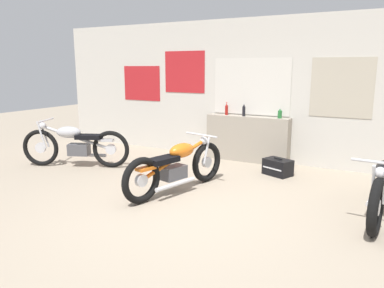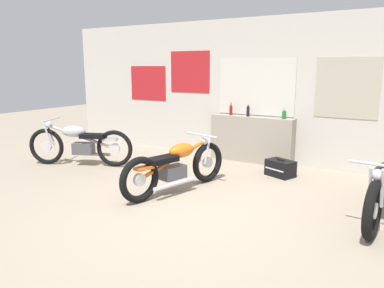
# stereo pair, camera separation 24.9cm
# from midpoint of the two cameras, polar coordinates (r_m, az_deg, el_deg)

# --- Properties ---
(ground_plane) EXTENTS (24.00, 24.00, 0.00)m
(ground_plane) POSITION_cam_midpoint_polar(r_m,az_deg,el_deg) (4.85, -0.65, -10.83)
(ground_plane) COLOR gray
(wall_back) EXTENTS (10.00, 0.07, 2.80)m
(wall_back) POSITION_cam_midpoint_polar(r_m,az_deg,el_deg) (7.49, 12.66, 7.90)
(wall_back) COLOR beige
(wall_back) RESTS_ON ground_plane
(sill_counter) EXTENTS (1.67, 0.28, 0.91)m
(sill_counter) POSITION_cam_midpoint_polar(r_m,az_deg,el_deg) (7.53, 9.98, 0.73)
(sill_counter) COLOR gray
(sill_counter) RESTS_ON ground_plane
(bottle_leftmost) EXTENTS (0.06, 0.06, 0.25)m
(bottle_leftmost) POSITION_cam_midpoint_polar(r_m,az_deg,el_deg) (7.62, 6.89, 5.24)
(bottle_leftmost) COLOR maroon
(bottle_leftmost) RESTS_ON sill_counter
(bottle_left_center) EXTENTS (0.06, 0.06, 0.26)m
(bottle_left_center) POSITION_cam_midpoint_polar(r_m,az_deg,el_deg) (7.45, 9.49, 5.05)
(bottle_left_center) COLOR black
(bottle_left_center) RESTS_ON sill_counter
(bottle_center) EXTENTS (0.08, 0.08, 0.20)m
(bottle_center) POSITION_cam_midpoint_polar(r_m,az_deg,el_deg) (7.24, 14.82, 4.41)
(bottle_center) COLOR #23662D
(bottle_center) RESTS_ON sill_counter
(motorcycle_orange) EXTENTS (0.75, 2.00, 0.82)m
(motorcycle_orange) POSITION_cam_midpoint_polar(r_m,az_deg,el_deg) (5.64, -1.12, -3.35)
(motorcycle_orange) COLOR black
(motorcycle_orange) RESTS_ON ground_plane
(motorcycle_silver) EXTENTS (1.94, 0.96, 0.89)m
(motorcycle_silver) POSITION_cam_midpoint_polar(r_m,az_deg,el_deg) (7.41, -15.79, 0.09)
(motorcycle_silver) COLOR black
(motorcycle_silver) RESTS_ON ground_plane
(hard_case_black) EXTENTS (0.55, 0.46, 0.31)m
(hard_case_black) POSITION_cam_midpoint_polar(r_m,az_deg,el_deg) (6.68, 14.36, -3.59)
(hard_case_black) COLOR black
(hard_case_black) RESTS_ON ground_plane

